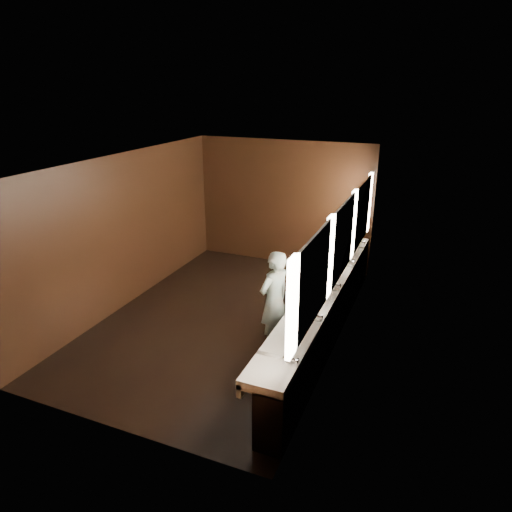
{
  "coord_description": "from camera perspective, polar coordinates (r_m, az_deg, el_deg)",
  "views": [
    {
      "loc": [
        3.24,
        -6.46,
        3.96
      ],
      "look_at": [
        0.58,
        0.0,
        1.28
      ],
      "focal_mm": 32.0,
      "sensor_mm": 36.0,
      "label": 1
    }
  ],
  "objects": [
    {
      "name": "wall_right",
      "position": [
        7.05,
        10.74,
        -0.67
      ],
      "size": [
        0.02,
        6.0,
        2.8
      ],
      "primitive_type": "cube",
      "color": "black",
      "rests_on": "floor"
    },
    {
      "name": "floor",
      "position": [
        8.24,
        -3.76,
        -7.79
      ],
      "size": [
        6.0,
        6.0,
        0.0
      ],
      "primitive_type": "plane",
      "color": "black",
      "rests_on": "ground"
    },
    {
      "name": "trash_bin",
      "position": [
        7.13,
        5.8,
        -9.9
      ],
      "size": [
        0.42,
        0.42,
        0.62
      ],
      "primitive_type": "cylinder",
      "rotation": [
        0.0,
        0.0,
        -0.05
      ],
      "color": "black",
      "rests_on": "floor"
    },
    {
      "name": "wall_left",
      "position": [
        8.7,
        -15.93,
        3.05
      ],
      "size": [
        0.02,
        6.0,
        2.8
      ],
      "primitive_type": "cube",
      "color": "black",
      "rests_on": "floor"
    },
    {
      "name": "ceiling",
      "position": [
        7.31,
        -4.28,
        11.81
      ],
      "size": [
        4.0,
        6.0,
        0.02
      ],
      "primitive_type": "cube",
      "color": "#2D2D2B",
      "rests_on": "wall_back"
    },
    {
      "name": "sink_counter",
      "position": [
        7.47,
        8.72,
        -6.91
      ],
      "size": [
        0.55,
        5.4,
        1.01
      ],
      "color": "black",
      "rests_on": "floor"
    },
    {
      "name": "wall_front",
      "position": [
        5.38,
        -18.36,
        -8.58
      ],
      "size": [
        4.0,
        0.02,
        2.8
      ],
      "primitive_type": "cube",
      "color": "black",
      "rests_on": "floor"
    },
    {
      "name": "mirror_band",
      "position": [
        6.94,
        10.78,
        2.04
      ],
      "size": [
        0.06,
        5.03,
        1.15
      ],
      "color": "#FEE9CF",
      "rests_on": "wall_right"
    },
    {
      "name": "wall_back",
      "position": [
        10.32,
        3.39,
        6.59
      ],
      "size": [
        4.0,
        0.02,
        2.8
      ],
      "primitive_type": "cube",
      "color": "black",
      "rests_on": "floor"
    },
    {
      "name": "person",
      "position": [
        7.05,
        2.27,
        -5.59
      ],
      "size": [
        0.59,
        0.69,
        1.61
      ],
      "primitive_type": "imported",
      "rotation": [
        0.0,
        0.0,
        -1.98
      ],
      "color": "#98DDE3",
      "rests_on": "floor"
    }
  ]
}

